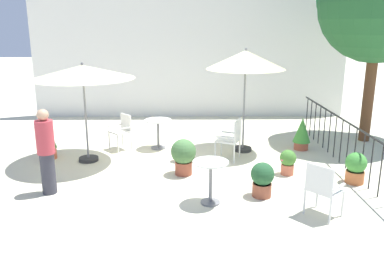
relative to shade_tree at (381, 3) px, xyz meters
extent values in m
plane|color=beige|center=(-4.72, -1.99, -3.55)|extent=(60.00, 60.00, 0.00)
cube|color=white|center=(-4.72, 3.03, -1.51)|extent=(10.32, 0.30, 4.08)
cube|color=black|center=(-1.38, -1.99, -2.55)|extent=(0.03, 5.95, 0.03)
cylinder|color=black|center=(-1.38, -3.66, -3.05)|extent=(0.02, 0.02, 1.00)
cylinder|color=black|center=(-1.38, -3.29, -3.05)|extent=(0.02, 0.02, 1.00)
cylinder|color=black|center=(-1.38, -2.92, -3.05)|extent=(0.02, 0.02, 1.00)
cylinder|color=black|center=(-1.38, -2.54, -3.05)|extent=(0.02, 0.02, 1.00)
cylinder|color=black|center=(-1.38, -2.17, -3.05)|extent=(0.02, 0.02, 1.00)
cylinder|color=black|center=(-1.38, -1.80, -3.05)|extent=(0.02, 0.02, 1.00)
cylinder|color=black|center=(-1.38, -1.43, -3.05)|extent=(0.02, 0.02, 1.00)
cylinder|color=black|center=(-1.38, -1.06, -3.05)|extent=(0.02, 0.02, 1.00)
cylinder|color=black|center=(-1.38, -0.69, -3.05)|extent=(0.02, 0.02, 1.00)
cylinder|color=black|center=(-1.38, -0.31, -3.05)|extent=(0.02, 0.02, 1.00)
cylinder|color=black|center=(-1.38, 0.06, -3.05)|extent=(0.02, 0.02, 1.00)
cylinder|color=black|center=(-1.38, 0.43, -3.05)|extent=(0.02, 0.02, 1.00)
cylinder|color=black|center=(-1.38, 0.80, -3.05)|extent=(0.02, 0.02, 1.00)
cylinder|color=brown|center=(-0.05, -0.04, -2.30)|extent=(0.28, 0.28, 2.50)
sphere|color=#22572B|center=(-0.05, -0.04, -0.01)|extent=(2.96, 2.96, 2.96)
cylinder|color=#2D2D2D|center=(-7.09, -1.60, -3.51)|extent=(0.44, 0.44, 0.08)
cylinder|color=slate|center=(-7.09, -1.60, -2.46)|extent=(0.04, 0.04, 2.19)
cone|color=beige|center=(-7.09, -1.60, -1.51)|extent=(2.26, 2.26, 0.29)
sphere|color=slate|center=(-7.09, -1.60, -1.34)|extent=(0.06, 0.06, 0.06)
cylinder|color=#2D2D2D|center=(-3.45, -0.90, -3.51)|extent=(0.44, 0.44, 0.08)
cylinder|color=slate|center=(-3.45, -0.90, -2.33)|extent=(0.04, 0.04, 2.45)
cone|color=beige|center=(-3.45, -0.90, -1.32)|extent=(1.87, 1.87, 0.43)
sphere|color=slate|center=(-3.45, -0.90, -1.07)|extent=(0.06, 0.06, 0.06)
cylinder|color=white|center=(-4.43, -3.86, -2.79)|extent=(0.62, 0.62, 0.02)
cylinder|color=slate|center=(-4.43, -3.86, -3.18)|extent=(0.06, 0.06, 0.75)
cylinder|color=slate|center=(-4.43, -3.86, -3.54)|extent=(0.34, 0.34, 0.03)
cylinder|color=silver|center=(-5.55, -0.67, -2.82)|extent=(0.67, 0.67, 0.02)
cylinder|color=slate|center=(-5.55, -0.67, -3.19)|extent=(0.06, 0.06, 0.71)
cylinder|color=slate|center=(-5.55, -0.67, -3.54)|extent=(0.37, 0.37, 0.03)
cube|color=white|center=(-6.49, -0.76, -3.09)|extent=(0.61, 0.61, 0.04)
cube|color=white|center=(-6.35, -0.63, -2.87)|extent=(0.31, 0.34, 0.39)
cube|color=white|center=(-6.63, -0.61, -2.97)|extent=(0.31, 0.28, 0.03)
cube|color=white|center=(-6.36, -0.91, -2.97)|extent=(0.31, 0.28, 0.03)
cylinder|color=white|center=(-6.77, -0.74, -3.33)|extent=(0.04, 0.04, 0.44)
cylinder|color=white|center=(-6.50, -1.04, -3.33)|extent=(0.04, 0.04, 0.44)
cylinder|color=white|center=(-6.48, -0.48, -3.33)|extent=(0.04, 0.04, 0.44)
cylinder|color=white|center=(-6.21, -0.78, -3.33)|extent=(0.04, 0.04, 0.44)
cube|color=silver|center=(-2.61, -4.34, -3.10)|extent=(0.65, 0.65, 0.04)
cube|color=silver|center=(-2.75, -4.46, -2.86)|extent=(0.34, 0.38, 0.44)
cube|color=silver|center=(-2.46, -4.51, -2.98)|extent=(0.31, 0.28, 0.03)
cube|color=silver|center=(-2.76, -4.17, -2.98)|extent=(0.31, 0.28, 0.03)
cylinder|color=silver|center=(-2.31, -4.38, -3.34)|extent=(0.04, 0.04, 0.43)
cylinder|color=silver|center=(-2.62, -4.04, -3.34)|extent=(0.04, 0.04, 0.43)
cylinder|color=silver|center=(-2.60, -4.64, -3.34)|extent=(0.04, 0.04, 0.43)
cylinder|color=silver|center=(-2.91, -4.29, -3.34)|extent=(0.04, 0.04, 0.43)
cube|color=silver|center=(-3.89, -1.52, -3.09)|extent=(0.64, 0.65, 0.04)
cube|color=silver|center=(-3.68, -1.60, -2.83)|extent=(0.22, 0.45, 0.49)
cube|color=silver|center=(-3.80, -1.30, -2.97)|extent=(0.42, 0.21, 0.03)
cube|color=silver|center=(-3.98, -1.73, -2.97)|extent=(0.42, 0.21, 0.03)
cylinder|color=silver|center=(-4.01, -1.22, -3.33)|extent=(0.04, 0.04, 0.44)
cylinder|color=silver|center=(-4.19, -1.64, -3.33)|extent=(0.04, 0.04, 0.44)
cylinder|color=silver|center=(-3.59, -1.39, -3.33)|extent=(0.04, 0.04, 0.44)
cylinder|color=silver|center=(-3.77, -1.82, -3.33)|extent=(0.04, 0.04, 0.44)
cylinder|color=#954E37|center=(-3.47, -3.59, -3.43)|extent=(0.34, 0.34, 0.25)
cylinder|color=#382819|center=(-3.47, -3.59, -3.31)|extent=(0.30, 0.30, 0.02)
sphere|color=#24532D|center=(-3.47, -3.59, -3.12)|extent=(0.42, 0.42, 0.42)
cylinder|color=#9F4C35|center=(-4.90, -2.47, -3.41)|extent=(0.35, 0.35, 0.28)
cylinder|color=#382819|center=(-4.90, -2.47, -3.28)|extent=(0.31, 0.31, 0.02)
sphere|color=#426B39|center=(-4.90, -2.47, -3.05)|extent=(0.52, 0.52, 0.52)
cylinder|color=#AB543B|center=(-1.97, -0.81, -3.45)|extent=(0.35, 0.35, 0.20)
cylinder|color=#382819|center=(-1.97, -0.81, -3.37)|extent=(0.31, 0.31, 0.02)
cone|color=#3F8E36|center=(-1.97, -0.81, -3.05)|extent=(0.43, 0.43, 0.62)
cylinder|color=#C76A3A|center=(-1.53, -2.98, -3.43)|extent=(0.36, 0.36, 0.24)
cylinder|color=#382819|center=(-1.53, -2.98, -3.32)|extent=(0.31, 0.31, 0.02)
sphere|color=#43933A|center=(-1.53, -2.98, -3.13)|extent=(0.41, 0.41, 0.41)
cylinder|color=#CD6242|center=(-8.04, -1.42, -3.42)|extent=(0.34, 0.34, 0.26)
cylinder|color=#382819|center=(-8.04, -1.42, -3.30)|extent=(0.30, 0.30, 0.02)
cone|color=#467A39|center=(-8.04, -1.42, -3.01)|extent=(0.38, 0.38, 0.57)
cylinder|color=#CD684B|center=(-2.74, -2.51, -3.44)|extent=(0.26, 0.26, 0.22)
cylinder|color=#382819|center=(-2.74, -2.51, -3.34)|extent=(0.23, 0.23, 0.02)
sphere|color=#447B2F|center=(-2.74, -2.51, -3.19)|extent=(0.34, 0.34, 0.34)
sphere|color=#DF3B6D|center=(-2.84, -2.52, -3.19)|extent=(0.08, 0.08, 0.08)
sphere|color=#DF3B6D|center=(-2.69, -2.38, -3.19)|extent=(0.09, 0.09, 0.09)
sphere|color=#DF3B6D|center=(-2.81, -2.58, -3.23)|extent=(0.09, 0.09, 0.09)
sphere|color=#DF3B6D|center=(-2.85, -2.57, -3.21)|extent=(0.09, 0.09, 0.09)
cylinder|color=brown|center=(-4.96, -1.65, -3.45)|extent=(0.27, 0.27, 0.21)
cylinder|color=#382819|center=(-4.96, -1.65, -3.35)|extent=(0.24, 0.24, 0.02)
sphere|color=#3B733F|center=(-4.96, -1.65, -3.20)|extent=(0.32, 0.32, 0.32)
cylinder|color=#33333D|center=(-7.38, -3.38, -3.16)|extent=(0.26, 0.26, 0.77)
cylinder|color=#B83943|center=(-7.38, -3.38, -2.47)|extent=(0.35, 0.35, 0.61)
sphere|color=tan|center=(-7.38, -3.38, -2.06)|extent=(0.21, 0.21, 0.21)
camera|label=1|loc=(-4.84, -10.23, -0.52)|focal=37.01mm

